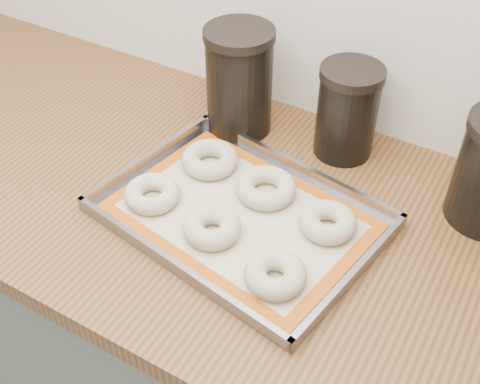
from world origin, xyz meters
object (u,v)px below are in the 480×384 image
Objects in this scene: bagel_front_left at (152,194)px; bagel_back_right at (328,222)px; baking_tray at (240,215)px; bagel_back_left at (210,159)px; canister_left at (239,81)px; canister_mid at (347,111)px; bagel_front_mid at (212,227)px; bagel_front_right at (275,274)px; bagel_back_mid at (266,188)px.

bagel_back_right is at bearing 16.82° from bagel_front_left.
bagel_back_left reaches higher than baking_tray.
canister_left is 1.19× the size of canister_mid.
bagel_front_left is at bearing -105.45° from bagel_back_left.
canister_mid reaches higher than bagel_front_mid.
bagel_front_right is 0.20m from bagel_back_mid.
bagel_front_mid reaches higher than bagel_back_left.
bagel_front_mid is at bearing -67.87° from canister_left.
canister_mid is at bearing 73.78° from baking_tray.
bagel_front_mid reaches higher than bagel_front_left.
bagel_back_left is at bearing 123.52° from bagel_front_mid.
bagel_front_left is 0.20m from bagel_back_mid.
canister_left is at bearing 86.68° from bagel_front_left.
bagel_front_left is (-0.15, -0.04, 0.01)m from baking_tray.
canister_left reaches higher than bagel_back_left.
canister_left is (-0.28, 0.19, 0.09)m from bagel_back_right.
bagel_back_right is 0.53× the size of canister_mid.
canister_left is (-0.26, 0.33, 0.09)m from bagel_front_right.
bagel_front_left is 0.45× the size of canister_left.
bagel_front_left is at bearing -145.30° from bagel_back_mid.
bagel_back_mid is at bearing 77.24° from bagel_front_mid.
bagel_front_left is at bearing -163.18° from bagel_back_right.
bagel_front_right is at bearing -14.99° from bagel_front_mid.
canister_mid is at bearing 53.34° from bagel_front_left.
bagel_back_right is at bearing 33.76° from bagel_front_mid.
canister_left is at bearing 127.87° from bagel_front_right.
baking_tray is 0.16m from bagel_front_left.
bagel_front_mid is at bearing -146.24° from bagel_back_right.
bagel_front_mid is 0.53× the size of canister_mid.
baking_tray is 2.78× the size of canister_mid.
bagel_back_left is at bearing 170.77° from bagel_back_right.
canister_left is at bearing 112.13° from bagel_front_mid.
bagel_back_left is at bearing 172.44° from bagel_back_mid.
bagel_back_right is at bearing 80.92° from bagel_front_right.
baking_tray is at bearing -162.44° from bagel_back_right.
bagel_front_right is (0.14, -0.04, 0.00)m from bagel_front_mid.
canister_left is (-0.02, 0.14, 0.09)m from bagel_back_left.
bagel_front_left is 0.14m from bagel_back_left.
canister_left is 0.22m from canister_mid.
bagel_front_right is 0.30m from bagel_back_left.
canister_mid is at bearing 106.81° from bagel_back_right.
bagel_front_mid is at bearing -105.71° from baking_tray.
bagel_back_right is 0.35m from canister_left.
bagel_back_left is at bearing 74.55° from bagel_front_left.
bagel_back_left is (0.04, 0.13, 0.00)m from bagel_front_left.
baking_tray is at bearing 140.53° from bagel_front_right.
bagel_back_mid is (0.01, 0.07, 0.01)m from baking_tray.
bagel_back_mid is (0.03, 0.13, -0.00)m from bagel_front_mid.
bagel_front_mid is (-0.02, -0.06, 0.02)m from baking_tray.
bagel_back_left is at bearing 143.10° from baking_tray.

